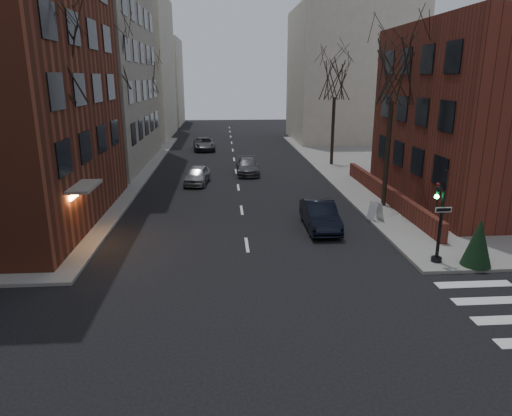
{
  "coord_description": "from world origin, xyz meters",
  "views": [
    {
      "loc": [
        -1.04,
        -8.61,
        7.76
      ],
      "look_at": [
        0.4,
        11.44,
        2.0
      ],
      "focal_mm": 32.0,
      "sensor_mm": 36.0,
      "label": 1
    }
  ],
  "objects_px": {
    "car_lane_far": "(204,144)",
    "evergreen_shrub": "(478,242)",
    "traffic_signal": "(439,223)",
    "sandwich_board": "(376,211)",
    "tree_left_b": "(112,61)",
    "tree_left_c": "(145,75)",
    "streetlamp_near": "(113,134)",
    "car_lane_gray": "(248,166)",
    "tree_right_a": "(394,73)",
    "tree_right_b": "(335,80)",
    "car_lane_silver": "(197,175)",
    "streetlamp_far": "(156,112)",
    "tree_left_a": "(53,62)",
    "parked_sedan": "(320,215)"
  },
  "relations": [
    {
      "from": "tree_left_b",
      "to": "car_lane_far",
      "type": "distance_m",
      "value": 19.1
    },
    {
      "from": "tree_right_b",
      "to": "car_lane_silver",
      "type": "xyz_separation_m",
      "value": [
        -11.86,
        -6.61,
        -6.91
      ]
    },
    {
      "from": "tree_left_c",
      "to": "car_lane_silver",
      "type": "xyz_separation_m",
      "value": [
        5.74,
        -14.61,
        -7.35
      ]
    },
    {
      "from": "car_lane_gray",
      "to": "sandwich_board",
      "type": "relative_size",
      "value": 4.32
    },
    {
      "from": "traffic_signal",
      "to": "tree_right_a",
      "type": "xyz_separation_m",
      "value": [
        0.86,
        9.01,
        6.12
      ]
    },
    {
      "from": "traffic_signal",
      "to": "tree_right_b",
      "type": "distance_m",
      "value": 23.71
    },
    {
      "from": "car_lane_gray",
      "to": "tree_left_b",
      "type": "bearing_deg",
      "value": -164.12
    },
    {
      "from": "traffic_signal",
      "to": "sandwich_board",
      "type": "xyz_separation_m",
      "value": [
        -0.64,
        6.02,
        -1.24
      ]
    },
    {
      "from": "traffic_signal",
      "to": "tree_left_b",
      "type": "bearing_deg",
      "value": 134.54
    },
    {
      "from": "tree_left_a",
      "to": "evergreen_shrub",
      "type": "distance_m",
      "value": 20.43
    },
    {
      "from": "streetlamp_far",
      "to": "tree_right_a",
      "type": "bearing_deg",
      "value": -54.69
    },
    {
      "from": "tree_right_b",
      "to": "tree_left_b",
      "type": "bearing_deg",
      "value": -161.18
    },
    {
      "from": "tree_left_c",
      "to": "car_lane_gray",
      "type": "xyz_separation_m",
      "value": [
        9.75,
        -11.22,
        -7.38
      ]
    },
    {
      "from": "car_lane_far",
      "to": "evergreen_shrub",
      "type": "relative_size",
      "value": 2.4
    },
    {
      "from": "tree_left_a",
      "to": "tree_left_b",
      "type": "bearing_deg",
      "value": 90.0
    },
    {
      "from": "car_lane_far",
      "to": "evergreen_shrub",
      "type": "xyz_separation_m",
      "value": [
        12.63,
        -33.79,
        0.49
      ]
    },
    {
      "from": "car_lane_gray",
      "to": "traffic_signal",
      "type": "bearing_deg",
      "value": -70.61
    },
    {
      "from": "car_lane_far",
      "to": "streetlamp_far",
      "type": "bearing_deg",
      "value": 178.57
    },
    {
      "from": "tree_left_a",
      "to": "parked_sedan",
      "type": "relative_size",
      "value": 2.3
    },
    {
      "from": "streetlamp_near",
      "to": "car_lane_gray",
      "type": "distance_m",
      "value": 11.94
    },
    {
      "from": "parked_sedan",
      "to": "car_lane_far",
      "type": "bearing_deg",
      "value": 104.79
    },
    {
      "from": "streetlamp_near",
      "to": "car_lane_silver",
      "type": "height_order",
      "value": "streetlamp_near"
    },
    {
      "from": "parked_sedan",
      "to": "car_lane_silver",
      "type": "height_order",
      "value": "parked_sedan"
    },
    {
      "from": "traffic_signal",
      "to": "sandwich_board",
      "type": "relative_size",
      "value": 3.88
    },
    {
      "from": "sandwich_board",
      "to": "tree_left_a",
      "type": "bearing_deg",
      "value": 164.09
    },
    {
      "from": "parked_sedan",
      "to": "evergreen_shrub",
      "type": "distance_m",
      "value": 7.9
    },
    {
      "from": "tree_right_b",
      "to": "streetlamp_far",
      "type": "relative_size",
      "value": 1.46
    },
    {
      "from": "tree_right_b",
      "to": "streetlamp_near",
      "type": "distance_m",
      "value": 20.01
    },
    {
      "from": "tree_right_a",
      "to": "sandwich_board",
      "type": "bearing_deg",
      "value": -116.69
    },
    {
      "from": "traffic_signal",
      "to": "car_lane_gray",
      "type": "bearing_deg",
      "value": 109.44
    },
    {
      "from": "tree_right_a",
      "to": "streetlamp_near",
      "type": "relative_size",
      "value": 1.55
    },
    {
      "from": "tree_left_a",
      "to": "car_lane_silver",
      "type": "distance_m",
      "value": 14.95
    },
    {
      "from": "parked_sedan",
      "to": "evergreen_shrub",
      "type": "relative_size",
      "value": 2.17
    },
    {
      "from": "streetlamp_near",
      "to": "car_lane_far",
      "type": "height_order",
      "value": "streetlamp_near"
    },
    {
      "from": "car_lane_silver",
      "to": "car_lane_far",
      "type": "bearing_deg",
      "value": 97.68
    },
    {
      "from": "tree_right_a",
      "to": "sandwich_board",
      "type": "distance_m",
      "value": 8.08
    },
    {
      "from": "car_lane_silver",
      "to": "car_lane_gray",
      "type": "height_order",
      "value": "car_lane_silver"
    },
    {
      "from": "streetlamp_far",
      "to": "tree_left_b",
      "type": "bearing_deg",
      "value": -92.15
    },
    {
      "from": "tree_right_b",
      "to": "car_lane_silver",
      "type": "height_order",
      "value": "tree_right_b"
    },
    {
      "from": "car_lane_silver",
      "to": "evergreen_shrub",
      "type": "height_order",
      "value": "evergreen_shrub"
    },
    {
      "from": "streetlamp_far",
      "to": "parked_sedan",
      "type": "bearing_deg",
      "value": -66.31
    },
    {
      "from": "streetlamp_far",
      "to": "evergreen_shrub",
      "type": "bearing_deg",
      "value": -62.19
    },
    {
      "from": "tree_right_b",
      "to": "evergreen_shrub",
      "type": "relative_size",
      "value": 4.47
    },
    {
      "from": "tree_left_c",
      "to": "car_lane_gray",
      "type": "distance_m",
      "value": 16.6
    },
    {
      "from": "tree_right_b",
      "to": "tree_left_a",
      "type": "bearing_deg",
      "value": -134.36
    },
    {
      "from": "tree_left_a",
      "to": "evergreen_shrub",
      "type": "xyz_separation_m",
      "value": [
        18.27,
        -5.5,
        -7.29
      ]
    },
    {
      "from": "tree_left_b",
      "to": "tree_left_c",
      "type": "xyz_separation_m",
      "value": [
        0.0,
        14.0,
        -0.88
      ]
    },
    {
      "from": "car_lane_silver",
      "to": "sandwich_board",
      "type": "height_order",
      "value": "car_lane_silver"
    },
    {
      "from": "tree_left_b",
      "to": "tree_right_b",
      "type": "relative_size",
      "value": 1.18
    },
    {
      "from": "streetlamp_far",
      "to": "car_lane_gray",
      "type": "distance_m",
      "value": 16.47
    }
  ]
}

